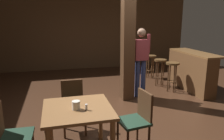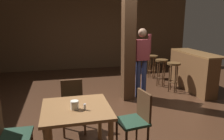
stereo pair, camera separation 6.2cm
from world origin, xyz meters
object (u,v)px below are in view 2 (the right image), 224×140
Objects in this scene: chair_west at (8,133)px; salt_shaker at (85,107)px; bar_stool_near at (173,70)px; chair_east at (137,117)px; standing_person at (142,58)px; bar_stool_mid at (161,66)px; bar_counter at (192,71)px; bar_stool_far at (152,61)px; dining_table at (77,117)px; chair_north at (73,103)px; napkin_cup at (75,105)px.

chair_west is 1.04m from salt_shaker.
chair_east is at bearing -129.33° from bar_stool_near.
standing_person reaches higher than chair_west.
bar_stool_near is at bearing -81.33° from bar_stool_mid.
chair_west is 4.59m from bar_stool_mid.
bar_counter reaches higher than chair_west.
chair_west is 1.18× the size of bar_stool_far.
standing_person is at bearing -170.36° from bar_stool_near.
bar_counter reaches higher than salt_shaker.
salt_shaker is at bearing -142.93° from bar_counter.
bar_stool_mid is (0.91, 0.72, -0.41)m from standing_person.
chair_west is 0.52× the size of standing_person.
dining_table is 0.90m from chair_west.
dining_table is 0.54× the size of standing_person.
standing_person is at bearing -141.58° from bar_stool_mid.
chair_north is (-0.00, 0.83, -0.13)m from dining_table.
bar_stool_mid is (2.69, 2.88, -0.04)m from dining_table.
salt_shaker is at bearing -130.87° from bar_stool_mid.
standing_person reaches higher than bar_stool_near.
bar_counter is at bearing 28.89° from chair_west.
bar_stool_near reaches higher than bar_stool_far.
napkin_cup is 0.14m from salt_shaker.
standing_person reaches higher than bar_stool_far.
salt_shaker is at bearing -22.88° from napkin_cup.
bar_counter reaches higher than bar_stool_near.
napkin_cup is 0.16× the size of bar_stool_far.
bar_stool_mid is at bearing 49.13° from salt_shaker.
napkin_cup is at bearing -91.36° from chair_north.
dining_table is 11.02× the size of salt_shaker.
chair_east is at bearing 2.07° from dining_table.
chair_north is 3.68m from bar_counter.
bar_counter is at bearing 34.97° from dining_table.
chair_east is 1.18× the size of bar_stool_far.
bar_stool_mid is (3.58, 2.88, 0.09)m from chair_west.
bar_stool_mid is at bearing 38.42° from standing_person.
standing_person is at bearing -173.50° from bar_counter.
bar_stool_near is at bearing 40.43° from napkin_cup.
bar_stool_mid is (2.72, 2.94, -0.24)m from napkin_cup.
chair_east reaches higher than salt_shaker.
napkin_cup is at bearing -144.60° from bar_counter.
dining_table is 0.20m from napkin_cup.
chair_north is at bearing -143.34° from standing_person.
bar_counter is (1.56, 0.18, -0.46)m from standing_person.
standing_person is 2.17× the size of bar_stool_mid.
dining_table is 2.83m from standing_person.
chair_west is at bearing -147.57° from bar_stool_near.
napkin_cup is 0.15× the size of bar_stool_mid.
standing_person reaches higher than dining_table.
bar_stool_far is (2.81, 2.98, 0.07)m from chair_north.
chair_north is 10.65× the size of salt_shaker.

